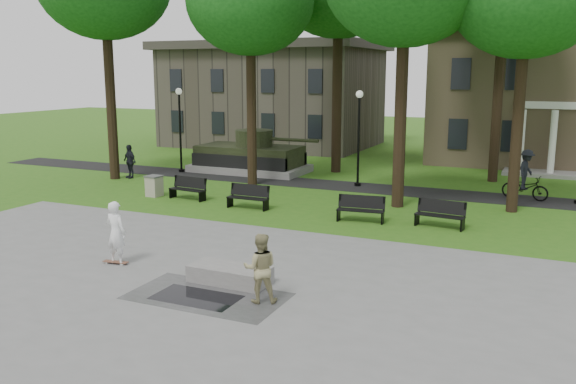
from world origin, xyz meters
name	(u,v)px	position (x,y,z in m)	size (l,w,h in m)	color
ground	(225,249)	(0.00, 0.00, 0.00)	(120.00, 120.00, 0.00)	#2E6016
plaza	(124,301)	(0.00, -5.00, 0.01)	(22.00, 16.00, 0.02)	gray
footpath	(346,186)	(0.00, 12.00, 0.01)	(44.00, 2.60, 0.01)	black
building_right	(572,92)	(10.00, 26.00, 4.34)	(17.00, 12.00, 8.60)	#9E8460
building_left	(273,98)	(-11.00, 26.50, 3.60)	(15.00, 10.00, 7.20)	#4C443D
tree_1	(250,1)	(-4.50, 10.50, 8.95)	(6.20, 6.20, 11.63)	black
lamp_left	(180,123)	(-10.00, 12.30, 2.79)	(0.36, 0.36, 4.73)	black
lamp_mid	(359,130)	(0.50, 12.30, 2.79)	(0.36, 0.36, 4.73)	black
tank_monument	(250,157)	(-6.46, 14.00, 0.86)	(7.45, 3.40, 2.40)	gray
puddle	(196,297)	(1.55, -4.10, 0.02)	(2.20, 1.20, 0.00)	black
concrete_block	(230,274)	(1.76, -2.74, 0.24)	(2.20, 1.00, 0.45)	gray
skateboard	(116,263)	(-2.14, -2.75, 0.06)	(0.78, 0.20, 0.07)	brown
skateboarder	(116,233)	(-2.11, -2.69, 0.97)	(0.69, 0.45, 1.90)	white
friend_watching	(260,268)	(3.16, -3.67, 0.89)	(0.85, 0.66, 1.75)	#999163
pedestrian_walker	(130,161)	(-11.39, 9.51, 0.90)	(1.06, 0.44, 1.80)	black
cyclist	(526,179)	(8.32, 12.30, 0.92)	(2.17, 1.30, 2.25)	black
park_bench_0	(188,188)	(-5.43, 6.12, 0.52)	(1.84, 0.72, 1.00)	black
park_bench_1	(249,196)	(-2.09, 5.58, 0.52)	(1.80, 0.54, 1.00)	black
park_bench_2	(361,208)	(2.90, 5.33, 0.52)	(1.84, 0.73, 1.00)	black
park_bench_3	(440,213)	(5.80, 5.71, 0.52)	(1.84, 0.72, 1.00)	black
trash_bin	(154,186)	(-7.22, 6.02, 0.49)	(0.71, 0.71, 0.96)	#A9A28B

